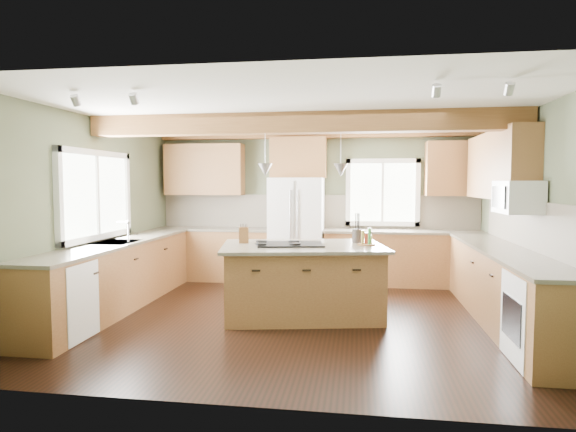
# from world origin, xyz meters

# --- Properties ---
(floor) EXTENTS (5.60, 5.60, 0.00)m
(floor) POSITION_xyz_m (0.00, 0.00, 0.00)
(floor) COLOR black
(floor) RESTS_ON ground
(ceiling) EXTENTS (5.60, 5.60, 0.00)m
(ceiling) POSITION_xyz_m (0.00, 0.00, 2.60)
(ceiling) COLOR silver
(ceiling) RESTS_ON wall_back
(wall_back) EXTENTS (5.60, 0.00, 5.60)m
(wall_back) POSITION_xyz_m (0.00, 2.50, 1.30)
(wall_back) COLOR #495039
(wall_back) RESTS_ON ground
(wall_left) EXTENTS (0.00, 5.00, 5.00)m
(wall_left) POSITION_xyz_m (-2.80, 0.00, 1.30)
(wall_left) COLOR #495039
(wall_left) RESTS_ON ground
(wall_right) EXTENTS (0.00, 5.00, 5.00)m
(wall_right) POSITION_xyz_m (2.80, 0.00, 1.30)
(wall_right) COLOR #495039
(wall_right) RESTS_ON ground
(ceiling_beam) EXTENTS (5.55, 0.26, 0.26)m
(ceiling_beam) POSITION_xyz_m (0.00, 0.10, 2.47)
(ceiling_beam) COLOR brown
(ceiling_beam) RESTS_ON ceiling
(soffit_trim) EXTENTS (5.55, 0.20, 0.10)m
(soffit_trim) POSITION_xyz_m (0.00, 2.40, 2.54)
(soffit_trim) COLOR brown
(soffit_trim) RESTS_ON ceiling
(backsplash_back) EXTENTS (5.58, 0.03, 0.58)m
(backsplash_back) POSITION_xyz_m (0.00, 2.48, 1.21)
(backsplash_back) COLOR brown
(backsplash_back) RESTS_ON wall_back
(backsplash_right) EXTENTS (0.03, 3.70, 0.58)m
(backsplash_right) POSITION_xyz_m (2.78, 0.05, 1.21)
(backsplash_right) COLOR brown
(backsplash_right) RESTS_ON wall_right
(base_cab_back_left) EXTENTS (2.02, 0.60, 0.88)m
(base_cab_back_left) POSITION_xyz_m (-1.79, 2.20, 0.44)
(base_cab_back_left) COLOR brown
(base_cab_back_left) RESTS_ON floor
(counter_back_left) EXTENTS (2.06, 0.64, 0.04)m
(counter_back_left) POSITION_xyz_m (-1.79, 2.20, 0.90)
(counter_back_left) COLOR #443D32
(counter_back_left) RESTS_ON base_cab_back_left
(base_cab_back_right) EXTENTS (2.62, 0.60, 0.88)m
(base_cab_back_right) POSITION_xyz_m (1.49, 2.20, 0.44)
(base_cab_back_right) COLOR brown
(base_cab_back_right) RESTS_ON floor
(counter_back_right) EXTENTS (2.66, 0.64, 0.04)m
(counter_back_right) POSITION_xyz_m (1.49, 2.20, 0.90)
(counter_back_right) COLOR #443D32
(counter_back_right) RESTS_ON base_cab_back_right
(base_cab_left) EXTENTS (0.60, 3.70, 0.88)m
(base_cab_left) POSITION_xyz_m (-2.50, 0.05, 0.44)
(base_cab_left) COLOR brown
(base_cab_left) RESTS_ON floor
(counter_left) EXTENTS (0.64, 3.74, 0.04)m
(counter_left) POSITION_xyz_m (-2.50, 0.05, 0.90)
(counter_left) COLOR #443D32
(counter_left) RESTS_ON base_cab_left
(base_cab_right) EXTENTS (0.60, 3.70, 0.88)m
(base_cab_right) POSITION_xyz_m (2.50, 0.05, 0.44)
(base_cab_right) COLOR brown
(base_cab_right) RESTS_ON floor
(counter_right) EXTENTS (0.64, 3.74, 0.04)m
(counter_right) POSITION_xyz_m (2.50, 0.05, 0.90)
(counter_right) COLOR #443D32
(counter_right) RESTS_ON base_cab_right
(upper_cab_back_left) EXTENTS (1.40, 0.35, 0.90)m
(upper_cab_back_left) POSITION_xyz_m (-1.99, 2.33, 1.95)
(upper_cab_back_left) COLOR brown
(upper_cab_back_left) RESTS_ON wall_back
(upper_cab_over_fridge) EXTENTS (0.96, 0.35, 0.70)m
(upper_cab_over_fridge) POSITION_xyz_m (-0.30, 2.33, 2.15)
(upper_cab_over_fridge) COLOR brown
(upper_cab_over_fridge) RESTS_ON wall_back
(upper_cab_right) EXTENTS (0.35, 2.20, 0.90)m
(upper_cab_right) POSITION_xyz_m (2.62, 0.90, 1.95)
(upper_cab_right) COLOR brown
(upper_cab_right) RESTS_ON wall_right
(upper_cab_back_corner) EXTENTS (0.90, 0.35, 0.90)m
(upper_cab_back_corner) POSITION_xyz_m (2.30, 2.33, 1.95)
(upper_cab_back_corner) COLOR brown
(upper_cab_back_corner) RESTS_ON wall_back
(window_left) EXTENTS (0.04, 1.60, 1.05)m
(window_left) POSITION_xyz_m (-2.78, 0.05, 1.55)
(window_left) COLOR white
(window_left) RESTS_ON wall_left
(window_back) EXTENTS (1.10, 0.04, 1.00)m
(window_back) POSITION_xyz_m (1.15, 2.48, 1.55)
(window_back) COLOR white
(window_back) RESTS_ON wall_back
(sink) EXTENTS (0.50, 0.65, 0.03)m
(sink) POSITION_xyz_m (-2.50, 0.05, 0.91)
(sink) COLOR #262628
(sink) RESTS_ON counter_left
(faucet) EXTENTS (0.02, 0.02, 0.28)m
(faucet) POSITION_xyz_m (-2.32, 0.05, 1.05)
(faucet) COLOR #B2B2B7
(faucet) RESTS_ON sink
(dishwasher) EXTENTS (0.60, 0.60, 0.84)m
(dishwasher) POSITION_xyz_m (-2.49, -1.25, 0.43)
(dishwasher) COLOR white
(dishwasher) RESTS_ON floor
(oven) EXTENTS (0.60, 0.72, 0.84)m
(oven) POSITION_xyz_m (2.49, -1.25, 0.43)
(oven) COLOR white
(oven) RESTS_ON floor
(microwave) EXTENTS (0.40, 0.70, 0.38)m
(microwave) POSITION_xyz_m (2.58, -0.05, 1.55)
(microwave) COLOR white
(microwave) RESTS_ON wall_right
(pendant_left) EXTENTS (0.18, 0.18, 0.16)m
(pendant_left) POSITION_xyz_m (-0.44, 0.01, 1.88)
(pendant_left) COLOR #B2B2B7
(pendant_left) RESTS_ON ceiling
(pendant_right) EXTENTS (0.18, 0.18, 0.16)m
(pendant_right) POSITION_xyz_m (0.51, 0.19, 1.88)
(pendant_right) COLOR #B2B2B7
(pendant_right) RESTS_ON ceiling
(refrigerator) EXTENTS (0.90, 0.74, 1.80)m
(refrigerator) POSITION_xyz_m (-0.30, 2.12, 0.90)
(refrigerator) COLOR white
(refrigerator) RESTS_ON floor
(island) EXTENTS (2.11, 1.51, 0.88)m
(island) POSITION_xyz_m (0.04, 0.10, 0.44)
(island) COLOR brown
(island) RESTS_ON floor
(island_top) EXTENTS (2.26, 1.66, 0.04)m
(island_top) POSITION_xyz_m (0.04, 0.10, 0.90)
(island_top) COLOR #443D32
(island_top) RESTS_ON island
(cooktop) EXTENTS (0.92, 0.70, 0.02)m
(cooktop) POSITION_xyz_m (-0.12, 0.07, 0.93)
(cooktop) COLOR black
(cooktop) RESTS_ON island_top
(knife_block) EXTENTS (0.15, 0.12, 0.21)m
(knife_block) POSITION_xyz_m (-0.76, 0.18, 1.03)
(knife_block) COLOR brown
(knife_block) RESTS_ON island_top
(utensil_crock) EXTENTS (0.18, 0.18, 0.18)m
(utensil_crock) POSITION_xyz_m (0.73, 0.45, 1.01)
(utensil_crock) COLOR #36302B
(utensil_crock) RESTS_ON island_top
(bottle_tray) EXTENTS (0.25, 0.25, 0.21)m
(bottle_tray) POSITION_xyz_m (0.84, 0.20, 1.02)
(bottle_tray) COLOR brown
(bottle_tray) RESTS_ON island_top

